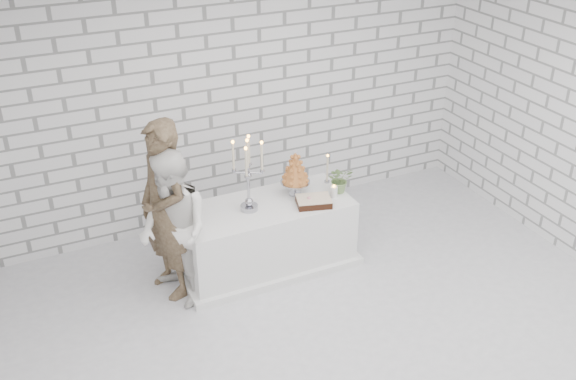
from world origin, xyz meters
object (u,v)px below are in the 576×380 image
(bride, at_px, (174,230))
(candelabra, at_px, (248,175))
(cake_table, at_px, (266,235))
(croquembouche, at_px, (295,174))
(groom, at_px, (165,211))

(bride, height_order, candelabra, bride)
(cake_table, height_order, croquembouche, croquembouche)
(groom, relative_size, bride, 1.16)
(croquembouche, bearing_deg, bride, -170.14)
(croquembouche, bearing_deg, cake_table, -168.21)
(bride, relative_size, croquembouche, 3.27)
(bride, bearing_deg, cake_table, 88.14)
(groom, relative_size, candelabra, 2.35)
(cake_table, distance_m, bride, 1.14)
(cake_table, distance_m, candelabra, 0.80)
(cake_table, xyz_separation_m, candelabra, (-0.19, -0.01, 0.78))
(candelabra, height_order, croquembouche, candelabra)
(groom, height_order, candelabra, groom)
(candelabra, relative_size, croquembouche, 1.61)
(cake_table, height_order, groom, groom)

